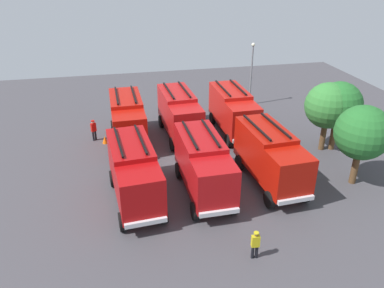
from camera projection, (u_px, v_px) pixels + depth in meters
The scene contains 17 objects.
ground_plane at pixel (192, 160), 29.20m from camera, with size 50.93×50.93×0.00m, color #423F44.
fire_truck_0 at pixel (127, 118), 31.17m from camera, with size 7.24×2.84×3.88m.
fire_truck_1 at pixel (134, 171), 23.45m from camera, with size 7.37×3.22×3.88m.
fire_truck_2 at pixel (179, 112), 32.33m from camera, with size 7.30×3.02×3.88m.
fire_truck_3 at pixel (204, 164), 24.32m from camera, with size 7.23×2.83×3.88m.
fire_truck_4 at pixel (233, 110), 32.88m from camera, with size 7.22×2.81×3.88m.
fire_truck_5 at pixel (271, 155), 25.41m from camera, with size 7.33×3.10×3.88m.
firefighter_0 at pixel (242, 109), 36.16m from camera, with size 0.42×0.48×1.80m.
firefighter_1 at pixel (255, 244), 19.39m from camera, with size 0.28×0.44×1.64m.
firefighter_2 at pixel (262, 123), 33.27m from camera, with size 0.44×0.48×1.72m.
firefighter_3 at pixel (94, 129), 31.95m from camera, with size 0.41×0.48×1.81m.
tree_0 at pixel (328, 106), 29.27m from camera, with size 3.57×3.57×5.54m.
tree_1 at pixel (339, 105), 29.31m from camera, with size 3.61×3.61×5.59m.
tree_2 at pixel (362, 133), 24.69m from camera, with size 3.62×3.62×5.61m.
traffic_cone_0 at pixel (219, 143), 31.01m from camera, with size 0.51×0.51×0.72m, color #F2600C.
traffic_cone_1 at pixel (105, 140), 31.75m from camera, with size 0.46×0.46×0.66m, color #F2600C.
lamppost at pixel (252, 69), 38.50m from camera, with size 0.36×0.36×6.44m.
Camera 1 is at (25.03, -5.42, 14.07)m, focal length 35.62 mm.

